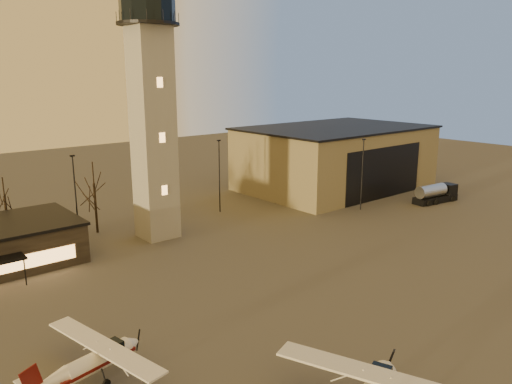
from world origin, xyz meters
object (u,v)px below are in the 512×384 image
control_tower (152,97)px  cessna_rear (100,362)px  fuel_truck (435,195)px  hangar (335,157)px

control_tower → cessna_rear: 32.24m
fuel_truck → control_tower: bearing=171.2°
control_tower → cessna_rear: control_tower is taller
cessna_rear → hangar: bearing=15.6°
hangar → fuel_truck: 17.45m
control_tower → fuel_truck: (39.97, -12.53, -15.21)m
hangar → fuel_truck: (3.97, -16.50, -4.04)m
control_tower → fuel_truck: bearing=-17.4°
fuel_truck → cessna_rear: bearing=-161.1°
cessna_rear → fuel_truck: bearing=-1.0°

